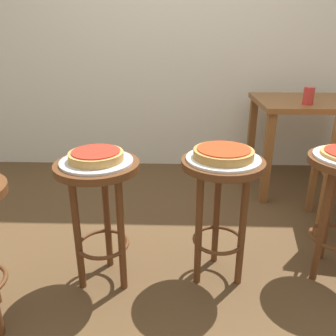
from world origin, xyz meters
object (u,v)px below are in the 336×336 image
(stool_middle, at_px, (99,195))
(stool_leftside, at_px, (221,192))
(condiment_shaker, at_px, (310,93))
(cup_near_edge, at_px, (309,96))
(dining_table, at_px, (310,116))
(serving_plate_middle, at_px, (97,161))
(pizza_middle, at_px, (96,156))
(pizza_leftside, at_px, (224,153))
(serving_plate_leftside, at_px, (223,159))

(stool_middle, bearing_deg, stool_leftside, 5.52)
(condiment_shaker, bearing_deg, cup_near_edge, -112.38)
(stool_middle, xyz_separation_m, dining_table, (1.43, 1.25, 0.12))
(serving_plate_middle, bearing_deg, stool_middle, 26.57)
(serving_plate_middle, bearing_deg, pizza_middle, 0.00)
(condiment_shaker, bearing_deg, serving_plate_middle, -137.27)
(pizza_leftside, relative_size, condiment_shaker, 3.27)
(stool_middle, distance_m, cup_near_edge, 1.73)
(cup_near_edge, distance_m, condiment_shaker, 0.28)
(stool_leftside, distance_m, dining_table, 1.46)
(stool_leftside, distance_m, condiment_shaker, 1.54)
(stool_leftside, height_order, serving_plate_leftside, serving_plate_leftside)
(cup_near_edge, height_order, condiment_shaker, cup_near_edge)
(serving_plate_leftside, bearing_deg, condiment_shaker, 56.52)
(stool_middle, height_order, dining_table, dining_table)
(pizza_leftside, distance_m, condiment_shaker, 1.52)
(stool_leftside, bearing_deg, serving_plate_middle, -174.48)
(cup_near_edge, bearing_deg, condiment_shaker, 67.62)
(pizza_middle, distance_m, stool_leftside, 0.63)
(serving_plate_middle, relative_size, cup_near_edge, 2.73)
(stool_leftside, distance_m, cup_near_edge, 1.28)
(stool_leftside, bearing_deg, pizza_leftside, -90.00)
(serving_plate_middle, distance_m, dining_table, 1.90)
(stool_leftside, height_order, pizza_leftside, pizza_leftside)
(stool_middle, distance_m, dining_table, 1.91)
(pizza_leftside, height_order, condiment_shaker, condiment_shaker)
(pizza_middle, relative_size, cup_near_edge, 2.04)
(cup_near_edge, xyz_separation_m, condiment_shaker, (0.11, 0.26, -0.02))
(pizza_middle, xyz_separation_m, stool_leftside, (0.60, 0.06, -0.20))
(serving_plate_middle, bearing_deg, cup_near_edge, 38.77)
(stool_middle, bearing_deg, serving_plate_leftside, 5.52)
(stool_middle, bearing_deg, dining_table, 41.11)
(cup_near_edge, bearing_deg, pizza_leftside, -125.95)
(pizza_middle, bearing_deg, stool_middle, 26.57)
(pizza_leftside, distance_m, cup_near_edge, 1.25)
(serving_plate_leftside, distance_m, condiment_shaker, 1.52)
(stool_middle, distance_m, pizza_middle, 0.20)
(serving_plate_leftside, bearing_deg, pizza_middle, -174.48)
(stool_middle, relative_size, serving_plate_middle, 1.96)
(stool_leftside, bearing_deg, pizza_middle, -174.48)
(pizza_middle, xyz_separation_m, pizza_leftside, (0.60, 0.06, 0.00))
(serving_plate_middle, bearing_deg, condiment_shaker, 42.73)
(stool_leftside, bearing_deg, dining_table, 54.92)
(stool_leftside, relative_size, serving_plate_leftside, 1.88)
(serving_plate_middle, distance_m, condiment_shaker, 1.95)
(cup_near_edge, bearing_deg, stool_middle, -141.23)
(stool_middle, distance_m, stool_leftside, 0.60)
(condiment_shaker, bearing_deg, pizza_middle, -137.27)
(serving_plate_middle, xyz_separation_m, condiment_shaker, (1.43, 1.32, 0.11))
(stool_middle, height_order, pizza_middle, pizza_middle)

